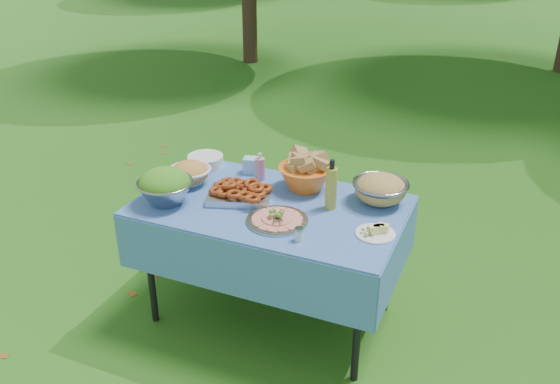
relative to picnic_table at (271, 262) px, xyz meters
The scene contains 14 objects.
ground 0.38m from the picnic_table, ahead, with size 80.00×80.00×0.00m, color #103C0A.
picnic_table is the anchor object (origin of this frame).
salad_bowl 0.75m from the picnic_table, 158.86° to the right, with size 0.31×0.31×0.20m, color #96989E, non-canonical shape.
pasta_bowl_white 0.71m from the picnic_table, behind, with size 0.25×0.25×0.14m, color white, non-canonical shape.
plate_stack 0.78m from the picnic_table, 152.21° to the left, with size 0.22×0.22×0.07m, color white.
wipes_box 0.61m from the picnic_table, 128.77° to the left, with size 0.11×0.08×0.10m, color #9FD2F5.
sanitizer_bottle 0.57m from the picnic_table, 124.91° to the left, with size 0.06×0.06×0.17m, color pink.
bread_bowl 0.56m from the picnic_table, 68.66° to the left, with size 0.31×0.31×0.21m, color orange, non-canonical shape.
pasta_bowl_steel 0.76m from the picnic_table, 25.92° to the left, with size 0.31×0.31×0.16m, color #96989E, non-canonical shape.
fried_tray 0.46m from the picnic_table, behind, with size 0.35×0.24×0.08m, color #B9B8BE.
charcuterie_platter 0.46m from the picnic_table, 55.72° to the right, with size 0.33×0.33×0.07m, color #A5A8AC.
oil_bottle 0.62m from the picnic_table, 15.93° to the left, with size 0.06×0.06×0.28m, color #AAA234.
cheese_plate 0.75m from the picnic_table, ahead, with size 0.20×0.20×0.06m, color white.
shaker 0.58m from the picnic_table, 45.89° to the right, with size 0.04×0.04×0.07m, color silver.
Camera 1 is at (1.19, -2.64, 2.29)m, focal length 38.00 mm.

